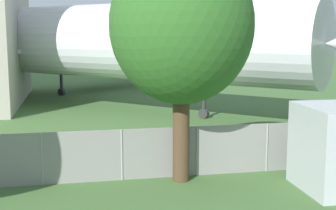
{
  "coord_description": "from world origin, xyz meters",
  "views": [
    {
      "loc": [
        -4.05,
        -3.49,
        4.81
      ],
      "look_at": [
        -0.39,
        14.44,
        2.0
      ],
      "focal_mm": 50.0,
      "sensor_mm": 36.0,
      "label": 1
    }
  ],
  "objects": [
    {
      "name": "perimeter_fence",
      "position": [
        -0.0,
        11.44,
        0.86
      ],
      "size": [
        56.07,
        0.07,
        1.72
      ],
      "color": "gray",
      "rests_on": "ground"
    },
    {
      "name": "airplane",
      "position": [
        -5.89,
        30.74,
        4.27
      ],
      "size": [
        37.72,
        36.64,
        13.69
      ],
      "rotation": [
        0.0,
        0.0,
        -0.77
      ],
      "color": "silver",
      "rests_on": "ground"
    },
    {
      "name": "tree_behind_benches",
      "position": [
        -0.65,
        11.0,
        5.04
      ],
      "size": [
        4.56,
        4.56,
        7.57
      ],
      "color": "#4C3823",
      "rests_on": "ground"
    }
  ]
}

